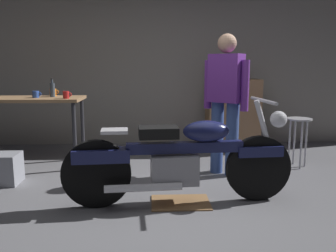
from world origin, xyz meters
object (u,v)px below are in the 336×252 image
Objects in this scene: mug_red_diner at (66,95)px; mug_orange_travel at (53,92)px; bottle at (52,90)px; wooden_dresser at (233,114)px; person_standing at (226,98)px; shop_stool at (299,129)px; mug_blue_enamel at (36,94)px; motorcycle at (181,158)px.

mug_red_diner is 0.47m from mug_orange_travel.
wooden_dresser is at bearing 15.76° from bottle.
wooden_dresser is 2.69m from mug_orange_travel.
person_standing is at bearing -14.65° from bottle.
bottle is (-3.19, 0.31, 0.50)m from shop_stool.
person_standing is 2.25m from bottle.
person_standing is 1.13m from shop_stool.
shop_stool is 3.41m from mug_blue_enamel.
wooden_dresser is at bearing 121.19° from shop_stool.
bottle is (0.18, 0.11, 0.05)m from mug_blue_enamel.
motorcycle is 1.99× the size of wooden_dresser.
mug_blue_enamel is (-2.36, 0.46, 0.02)m from person_standing.
mug_orange_travel reaches higher than mug_blue_enamel.
person_standing is at bearing -106.89° from wooden_dresser.
bottle is at bearing 132.59° from motorcycle.
mug_orange_travel is (-3.22, 0.45, 0.45)m from shop_stool.
mug_orange_travel is (-0.27, 0.39, 0.00)m from mug_red_diner.
mug_red_diner reaches higher than mug_blue_enamel.
mug_orange_travel is at bearing 58.29° from mug_blue_enamel.
person_standing reaches higher than bottle.
person_standing is (0.60, 0.91, 0.48)m from motorcycle.
shop_stool is at bearing -127.23° from person_standing.
person_standing reaches higher than mug_blue_enamel.
bottle reaches higher than shop_stool.
shop_stool is at bearing -58.81° from wooden_dresser.
person_standing reaches higher than mug_orange_travel.
motorcycle is 1.31× the size of person_standing.
mug_orange_travel is at bearing -167.36° from wooden_dresser.
person_standing is 14.53× the size of mug_blue_enamel.
mug_red_diner is at bearing -157.35° from wooden_dresser.
shop_stool is (1.02, 0.26, -0.43)m from person_standing.
shop_stool is at bearing -3.43° from mug_blue_enamel.
shop_stool is at bearing -5.50° from bottle.
mug_orange_travel is 1.06× the size of mug_blue_enamel.
mug_orange_travel is at bearing 124.38° from mug_red_diner.
mug_orange_travel is 0.51× the size of bottle.
person_standing is 15.27× the size of mug_red_diner.
motorcycle is 2.23m from bottle.
bottle reaches higher than mug_red_diner.
wooden_dresser is 9.57× the size of mug_blue_enamel.
motorcycle is at bearing -45.31° from mug_orange_travel.
mug_red_diner is at bearing 133.18° from motorcycle.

